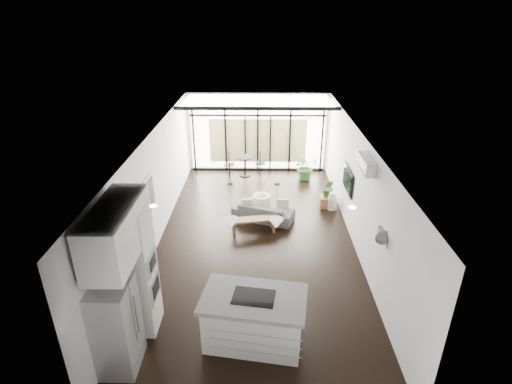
{
  "coord_description": "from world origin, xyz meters",
  "views": [
    {
      "loc": [
        0.13,
        -8.84,
        5.54
      ],
      "look_at": [
        0.0,
        0.3,
        1.25
      ],
      "focal_mm": 28.0,
      "sensor_mm": 36.0,
      "label": 1
    }
  ],
  "objects_px": {
    "fridge": "(116,327)",
    "tv": "(348,180)",
    "island": "(254,319)",
    "sofa": "(263,209)",
    "pouf": "(262,202)",
    "console_bench": "(254,225)",
    "milk_can": "(332,201)"
  },
  "relations": [
    {
      "from": "pouf",
      "to": "tv",
      "type": "distance_m",
      "value": 2.68
    },
    {
      "from": "fridge",
      "to": "pouf",
      "type": "distance_m",
      "value": 6.27
    },
    {
      "from": "fridge",
      "to": "tv",
      "type": "height_order",
      "value": "fridge"
    },
    {
      "from": "tv",
      "to": "console_bench",
      "type": "bearing_deg",
      "value": -167.56
    },
    {
      "from": "pouf",
      "to": "milk_can",
      "type": "xyz_separation_m",
      "value": [
        2.1,
        -0.03,
        0.06
      ]
    },
    {
      "from": "sofa",
      "to": "tv",
      "type": "bearing_deg",
      "value": -163.78
    },
    {
      "from": "island",
      "to": "sofa",
      "type": "bearing_deg",
      "value": 96.44
    },
    {
      "from": "island",
      "to": "tv",
      "type": "bearing_deg",
      "value": 69.68
    },
    {
      "from": "milk_can",
      "to": "tv",
      "type": "relative_size",
      "value": 0.49
    },
    {
      "from": "sofa",
      "to": "milk_can",
      "type": "bearing_deg",
      "value": -142.55
    },
    {
      "from": "milk_can",
      "to": "pouf",
      "type": "bearing_deg",
      "value": 179.23
    },
    {
      "from": "fridge",
      "to": "island",
      "type": "bearing_deg",
      "value": 13.78
    },
    {
      "from": "sofa",
      "to": "milk_can",
      "type": "xyz_separation_m",
      "value": [
        2.05,
        0.66,
        -0.06
      ]
    },
    {
      "from": "island",
      "to": "tv",
      "type": "xyz_separation_m",
      "value": [
        2.45,
        4.4,
        0.81
      ]
    },
    {
      "from": "fridge",
      "to": "milk_can",
      "type": "distance_m",
      "value": 7.3
    },
    {
      "from": "pouf",
      "to": "fridge",
      "type": "bearing_deg",
      "value": -112.32
    },
    {
      "from": "island",
      "to": "fridge",
      "type": "relative_size",
      "value": 1.1
    },
    {
      "from": "island",
      "to": "pouf",
      "type": "relative_size",
      "value": 3.42
    },
    {
      "from": "console_bench",
      "to": "tv",
      "type": "xyz_separation_m",
      "value": [
        2.52,
        0.56,
        1.1
      ]
    },
    {
      "from": "fridge",
      "to": "console_bench",
      "type": "xyz_separation_m",
      "value": [
        2.15,
        4.39,
        -0.62
      ]
    },
    {
      "from": "fridge",
      "to": "sofa",
      "type": "relative_size",
      "value": 0.97
    },
    {
      "from": "island",
      "to": "console_bench",
      "type": "distance_m",
      "value": 3.86
    },
    {
      "from": "island",
      "to": "pouf",
      "type": "xyz_separation_m",
      "value": [
        0.14,
        5.23,
        -0.28
      ]
    },
    {
      "from": "console_bench",
      "to": "pouf",
      "type": "bearing_deg",
      "value": 70.91
    },
    {
      "from": "sofa",
      "to": "tv",
      "type": "xyz_separation_m",
      "value": [
        2.26,
        -0.14,
        0.97
      ]
    },
    {
      "from": "sofa",
      "to": "tv",
      "type": "relative_size",
      "value": 1.54
    },
    {
      "from": "tv",
      "to": "sofa",
      "type": "bearing_deg",
      "value": 176.5
    },
    {
      "from": "fridge",
      "to": "sofa",
      "type": "bearing_deg",
      "value": 64.61
    },
    {
      "from": "sofa",
      "to": "tv",
      "type": "height_order",
      "value": "tv"
    },
    {
      "from": "fridge",
      "to": "tv",
      "type": "relative_size",
      "value": 1.49
    },
    {
      "from": "sofa",
      "to": "milk_can",
      "type": "distance_m",
      "value": 2.16
    },
    {
      "from": "milk_can",
      "to": "console_bench",
      "type": "bearing_deg",
      "value": -149.71
    }
  ]
}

